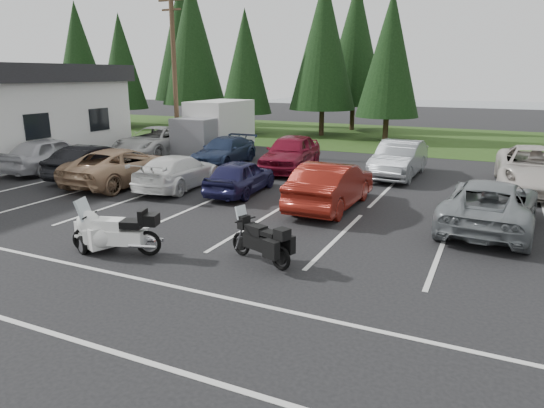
{
  "coord_description": "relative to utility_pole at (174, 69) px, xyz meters",
  "views": [
    {
      "loc": [
        6.94,
        -11.26,
        4.4
      ],
      "look_at": [
        1.91,
        -0.5,
        1.21
      ],
      "focal_mm": 32.0,
      "sensor_mm": 36.0,
      "label": 1
    }
  ],
  "objects": [
    {
      "name": "utility_pole",
      "position": [
        0.0,
        0.0,
        0.0
      ],
      "size": [
        1.6,
        0.26,
        9.0
      ],
      "color": "#473321",
      "rests_on": "ground"
    },
    {
      "name": "car_far_0",
      "position": [
        -0.31,
        -1.62,
        -3.91
      ],
      "size": [
        2.95,
        5.8,
        1.57
      ],
      "primitive_type": "imported",
      "rotation": [
        0.0,
        0.0,
        0.06
      ],
      "color": "beige",
      "rests_on": "ground"
    },
    {
      "name": "cargo_trailer",
      "position": [
        7.87,
        -14.46,
        -4.33
      ],
      "size": [
        1.81,
        1.44,
        0.74
      ],
      "primitive_type": null,
      "rotation": [
        0.0,
        0.0,
        -0.4
      ],
      "color": "silver",
      "rests_on": "ground"
    },
    {
      "name": "conifer_4",
      "position": [
        5.0,
        10.9,
        1.83
      ],
      "size": [
        4.8,
        4.8,
        11.17
      ],
      "color": "#332316",
      "rests_on": "ground"
    },
    {
      "name": "car_far_2",
      "position": [
        8.18,
        -2.46,
        -3.86
      ],
      "size": [
        2.46,
        5.09,
        1.67
      ],
      "primitive_type": "imported",
      "rotation": [
        0.0,
        0.0,
        0.1
      ],
      "color": "maroon",
      "rests_on": "ground"
    },
    {
      "name": "conifer_3",
      "position": [
        -0.5,
        9.4,
        0.57
      ],
      "size": [
        3.87,
        3.87,
        9.02
      ],
      "color": "#332316",
      "rests_on": "ground"
    },
    {
      "name": "car_far_4",
      "position": [
        18.39,
        -2.18,
        -3.86
      ],
      "size": [
        2.95,
        6.1,
        1.67
      ],
      "primitive_type": "imported",
      "rotation": [
        0.0,
        0.0,
        0.03
      ],
      "color": "beige",
      "rests_on": "ground"
    },
    {
      "name": "conifer_back_b",
      "position": [
        6.0,
        15.5,
        2.07
      ],
      "size": [
        4.97,
        4.97,
        11.58
      ],
      "color": "#332316",
      "rests_on": "ground"
    },
    {
      "name": "stall_markings",
      "position": [
        10.0,
        -10.0,
        -4.69
      ],
      "size": [
        32.0,
        16.0,
        0.01
      ],
      "primitive_type": "cube",
      "color": "silver",
      "rests_on": "ground"
    },
    {
      "name": "conifer_0",
      "position": [
        -18.0,
        10.5,
        1.53
      ],
      "size": [
        4.58,
        4.58,
        10.66
      ],
      "color": "#332316",
      "rests_on": "ground"
    },
    {
      "name": "adventure_motorcycle",
      "position": [
        12.05,
        -13.47,
        -4.04
      ],
      "size": [
        2.29,
        1.43,
        1.31
      ],
      "primitive_type": null,
      "rotation": [
        0.0,
        0.0,
        -0.34
      ],
      "color": "black",
      "rests_on": "ground"
    },
    {
      "name": "grass_strip",
      "position": [
        10.0,
        12.0,
        -4.69
      ],
      "size": [
        80.0,
        16.0,
        0.01
      ],
      "primitive_type": "cube",
      "color": "#253D13",
      "rests_on": "ground"
    },
    {
      "name": "car_near_3",
      "position": [
        5.59,
        -7.76,
        -4.04
      ],
      "size": [
        2.19,
        4.69,
        1.33
      ],
      "primitive_type": "imported",
      "rotation": [
        0.0,
        0.0,
        3.22
      ],
      "color": "white",
      "rests_on": "ground"
    },
    {
      "name": "car_far_3",
      "position": [
        13.08,
        -1.81,
        -3.91
      ],
      "size": [
        1.82,
        4.81,
        1.57
      ],
      "primitive_type": "imported",
      "rotation": [
        0.0,
        0.0,
        -0.04
      ],
      "color": "gray",
      "rests_on": "ground"
    },
    {
      "name": "box_truck",
      "position": [
        2.0,
        0.5,
        -3.25
      ],
      "size": [
        2.4,
        5.6,
        2.9
      ],
      "primitive_type": null,
      "color": "silver",
      "rests_on": "ground"
    },
    {
      "name": "car_near_1",
      "position": [
        1.18,
        -7.75,
        -3.96
      ],
      "size": [
        1.74,
        4.51,
        1.47
      ],
      "primitive_type": "imported",
      "rotation": [
        0.0,
        0.0,
        3.18
      ],
      "color": "black",
      "rests_on": "ground"
    },
    {
      "name": "car_near_5",
      "position": [
        12.0,
        -7.98,
        -3.92
      ],
      "size": [
        1.74,
        4.77,
        1.56
      ],
      "primitive_type": "imported",
      "rotation": [
        0.0,
        0.0,
        3.12
      ],
      "color": "maroon",
      "rests_on": "ground"
    },
    {
      "name": "car_near_0",
      "position": [
        -1.84,
        -7.37,
        -3.89
      ],
      "size": [
        2.05,
        4.79,
        1.61
      ],
      "primitive_type": "imported",
      "rotation": [
        0.0,
        0.0,
        3.17
      ],
      "color": "silver",
      "rests_on": "ground"
    },
    {
      "name": "conifer_1",
      "position": [
        -12.0,
        9.2,
        0.69
      ],
      "size": [
        3.96,
        3.96,
        9.22
      ],
      "color": "#332316",
      "rests_on": "ground"
    },
    {
      "name": "car_near_4",
      "position": [
        8.26,
        -7.51,
        -4.04
      ],
      "size": [
        1.8,
        3.96,
        1.32
      ],
      "primitive_type": "imported",
      "rotation": [
        0.0,
        0.0,
        3.2
      ],
      "color": "#1B1B45",
      "rests_on": "ground"
    },
    {
      "name": "conifer_5",
      "position": [
        10.0,
        9.6,
        0.93
      ],
      "size": [
        4.14,
        4.14,
        9.63
      ],
      "color": "#332316",
      "rests_on": "ground"
    },
    {
      "name": "ground",
      "position": [
        10.0,
        -12.0,
        -4.7
      ],
      "size": [
        120.0,
        120.0,
        0.0
      ],
      "primitive_type": "plane",
      "color": "black",
      "rests_on": "ground"
    },
    {
      "name": "car_far_1",
      "position": [
        4.56,
        -2.43,
        -4.03
      ],
      "size": [
        2.1,
        4.7,
        1.34
      ],
      "primitive_type": "imported",
      "rotation": [
        0.0,
        0.0,
        0.05
      ],
      "color": "#1D2A48",
      "rests_on": "ground"
    },
    {
      "name": "car_near_2",
      "position": [
        3.04,
        -8.04,
        -3.96
      ],
      "size": [
        2.46,
        5.32,
        1.48
      ],
      "primitive_type": "imported",
      "rotation": [
        0.0,
        0.0,
        3.14
      ],
      "color": "#A58160",
      "rests_on": "ground"
    },
    {
      "name": "conifer_2",
      "position": [
        -6.0,
        10.8,
        2.25
      ],
      "size": [
        5.1,
        5.1,
        11.89
      ],
      "color": "#332316",
      "rests_on": "ground"
    },
    {
      "name": "touring_motorcycle",
      "position": [
        8.52,
        -14.5,
        -3.98
      ],
      "size": [
        2.71,
        1.52,
        1.43
      ],
      "primitive_type": null,
      "rotation": [
        0.0,
        0.0,
        0.3
      ],
      "color": "white",
      "rests_on": "ground"
    },
    {
      "name": "conifer_back_a",
      "position": [
        -10.0,
        15.0,
        2.49
      ],
      "size": [
        5.28,
        5.28,
        12.3
      ],
      "color": "#332316",
      "rests_on": "ground"
    },
    {
      "name": "lake_water",
      "position": [
        14.0,
        43.0,
        -4.7
      ],
      "size": [
        70.0,
        50.0,
        0.02
      ],
      "primitive_type": "cube",
      "color": "slate",
      "rests_on": "ground"
    },
    {
      "name": "car_near_6",
      "position": [
        16.93,
        -8.2,
        -3.97
      ],
      "size": [
        2.76,
        5.37,
        1.45
      ],
      "primitive_type": "imported",
      "rotation": [
        0.0,
        0.0,
        3.07
      ],
      "color": "gray",
      "rests_on": "ground"
    }
  ]
}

